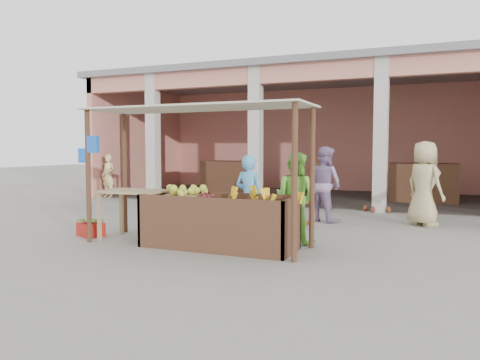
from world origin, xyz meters
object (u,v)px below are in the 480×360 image
at_px(side_table, 133,198).
at_px(vendor_green, 295,195).
at_px(red_crate, 91,229).
at_px(fruit_stall, 219,224).
at_px(motorcycle, 271,203).
at_px(vendor_blue, 249,195).

xyz_separation_m(side_table, vendor_green, (2.82, 0.89, 0.08)).
relative_size(red_crate, vendor_green, 0.29).
relative_size(fruit_stall, vendor_green, 1.53).
bearing_deg(red_crate, vendor_green, 36.22).
height_order(fruit_stall, side_table, side_table).
height_order(side_table, vendor_green, vendor_green).
bearing_deg(motorcycle, vendor_green, -160.50).
height_order(side_table, red_crate, side_table).
relative_size(fruit_stall, red_crate, 5.23).
bearing_deg(fruit_stall, red_crate, -179.96).
distance_m(red_crate, motorcycle, 3.70).
bearing_deg(fruit_stall, side_table, 178.57).
bearing_deg(vendor_blue, vendor_green, -162.29).
relative_size(fruit_stall, vendor_blue, 1.56).
distance_m(side_table, red_crate, 1.15).
bearing_deg(red_crate, vendor_blue, 37.75).
distance_m(side_table, vendor_blue, 2.13).
bearing_deg(red_crate, side_table, 25.00).
distance_m(vendor_blue, motorcycle, 1.58).
bearing_deg(vendor_green, vendor_blue, 20.09).
xyz_separation_m(fruit_stall, vendor_blue, (0.24, 0.81, 0.44)).
distance_m(vendor_green, motorcycle, 1.74).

